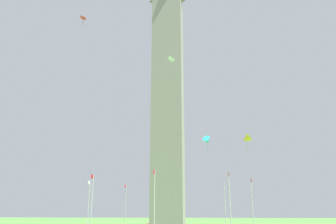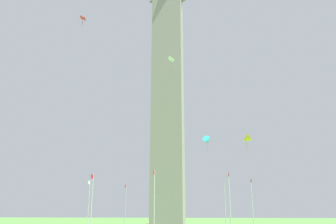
# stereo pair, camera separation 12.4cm
# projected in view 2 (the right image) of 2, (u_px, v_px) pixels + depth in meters

# --- Properties ---
(obelisk_monument) EXTENTS (5.99, 5.99, 54.46)m
(obelisk_monument) POSITION_uv_depth(u_px,v_px,m) (168.00, 88.00, 68.86)
(obelisk_monument) COLOR gray
(obelisk_monument) RESTS_ON ground
(flagpole_n) EXTENTS (1.12, 0.14, 8.85)m
(flagpole_n) POSITION_uv_depth(u_px,v_px,m) (154.00, 198.00, 47.91)
(flagpole_n) COLOR silver
(flagpole_n) RESTS_ON ground
(flagpole_ne) EXTENTS (1.12, 0.14, 8.85)m
(flagpole_ne) POSITION_uv_depth(u_px,v_px,m) (230.00, 199.00, 50.83)
(flagpole_ne) COLOR silver
(flagpole_ne) RESTS_ON ground
(flagpole_e) EXTENTS (1.12, 0.14, 8.85)m
(flagpole_e) POSITION_uv_depth(u_px,v_px,m) (252.00, 201.00, 60.53)
(flagpole_e) COLOR silver
(flagpole_e) RESTS_ON ground
(flagpole_se) EXTENTS (1.12, 0.14, 8.85)m
(flagpole_se) POSITION_uv_depth(u_px,v_px,m) (225.00, 203.00, 71.35)
(flagpole_se) COLOR silver
(flagpole_se) RESTS_ON ground
(flagpole_s) EXTENTS (1.12, 0.14, 8.85)m
(flagpole_s) POSITION_uv_depth(u_px,v_px,m) (177.00, 203.00, 76.93)
(flagpole_s) COLOR silver
(flagpole_s) RESTS_ON ground
(flagpole_sw) EXTENTS (1.12, 0.14, 8.85)m
(flagpole_sw) POSITION_uv_depth(u_px,v_px,m) (126.00, 203.00, 74.01)
(flagpole_sw) COLOR silver
(flagpole_sw) RESTS_ON ground
(flagpole_w) EXTENTS (1.12, 0.14, 8.85)m
(flagpole_w) POSITION_uv_depth(u_px,v_px,m) (89.00, 202.00, 64.30)
(flagpole_w) COLOR silver
(flagpole_w) RESTS_ON ground
(flagpole_nw) EXTENTS (1.12, 0.14, 8.85)m
(flagpole_nw) POSITION_uv_depth(u_px,v_px,m) (92.00, 200.00, 53.49)
(flagpole_nw) COLOR silver
(flagpole_nw) RESTS_ON ground
(kite_yellow_delta) EXTENTS (1.46, 1.84, 2.81)m
(kite_yellow_delta) POSITION_uv_depth(u_px,v_px,m) (246.00, 139.00, 55.97)
(kite_yellow_delta) COLOR yellow
(kite_red_diamond) EXTENTS (1.02, 0.97, 1.39)m
(kite_red_diamond) POSITION_uv_depth(u_px,v_px,m) (83.00, 18.00, 50.01)
(kite_red_diamond) COLOR red
(kite_white_diamond) EXTENTS (1.52, 1.42, 2.06)m
(kite_white_diamond) POSITION_uv_depth(u_px,v_px,m) (171.00, 59.00, 61.46)
(kite_white_diamond) COLOR white
(kite_cyan_delta) EXTENTS (1.99, 1.77, 2.62)m
(kite_cyan_delta) POSITION_uv_depth(u_px,v_px,m) (207.00, 141.00, 57.57)
(kite_cyan_delta) COLOR #33C6D1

